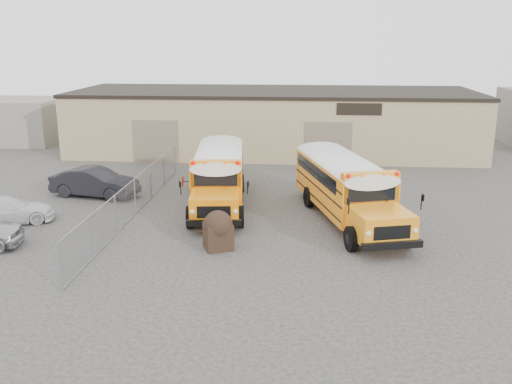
# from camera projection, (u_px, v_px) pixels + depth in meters

# --- Properties ---
(ground) EXTENTS (120.00, 120.00, 0.00)m
(ground) POSITION_uv_depth(u_px,v_px,m) (249.00, 237.00, 25.23)
(ground) COLOR #302E2C
(ground) RESTS_ON ground
(warehouse) EXTENTS (30.20, 10.20, 4.67)m
(warehouse) POSITION_uv_depth(u_px,v_px,m) (274.00, 120.00, 43.82)
(warehouse) COLOR tan
(warehouse) RESTS_ON ground
(chainlink_fence) EXTENTS (0.07, 18.07, 1.81)m
(chainlink_fence) POSITION_uv_depth(u_px,v_px,m) (135.00, 196.00, 28.35)
(chainlink_fence) COLOR gray
(chainlink_fence) RESTS_ON ground
(distant_building_left) EXTENTS (8.00, 6.00, 3.60)m
(distant_building_left) POSITION_uv_depth(u_px,v_px,m) (13.00, 121.00, 47.67)
(distant_building_left) COLOR gray
(distant_building_left) RESTS_ON ground
(school_bus_left) EXTENTS (3.52, 10.33, 2.97)m
(school_bus_left) POSITION_uv_depth(u_px,v_px,m) (223.00, 149.00, 36.06)
(school_bus_left) COLOR orange
(school_bus_left) RESTS_ON ground
(school_bus_right) EXTENTS (5.18, 10.73, 3.05)m
(school_bus_right) POSITION_uv_depth(u_px,v_px,m) (310.00, 157.00, 33.46)
(school_bus_right) COLOR orange
(school_bus_right) RESTS_ON ground
(tarp_bundle) EXTENTS (1.41, 1.36, 1.66)m
(tarp_bundle) POSITION_uv_depth(u_px,v_px,m) (218.00, 229.00, 23.65)
(tarp_bundle) COLOR black
(tarp_bundle) RESTS_ON ground
(car_white) EXTENTS (4.80, 3.52, 1.29)m
(car_white) POSITION_uv_depth(u_px,v_px,m) (5.00, 210.00, 26.96)
(car_white) COLOR silver
(car_white) RESTS_ON ground
(car_dark) EXTENTS (5.09, 2.57, 1.60)m
(car_dark) POSITION_uv_depth(u_px,v_px,m) (95.00, 182.00, 31.52)
(car_dark) COLOR black
(car_dark) RESTS_ON ground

